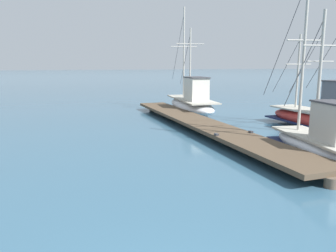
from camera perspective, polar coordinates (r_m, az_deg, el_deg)
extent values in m
cube|color=brown|center=(16.76, 5.44, 0.61)|extent=(2.00, 16.97, 0.16)
cylinder|color=brown|center=(9.99, 26.29, -8.72)|extent=(0.36, 0.36, 0.29)
cylinder|color=brown|center=(14.33, 10.12, -2.13)|extent=(0.36, 0.36, 0.29)
cylinder|color=brown|center=(19.36, 1.95, 1.33)|extent=(0.36, 0.36, 0.29)
cylinder|color=brown|center=(24.66, -2.79, 3.32)|extent=(0.36, 0.36, 0.29)
cube|color=#333338|center=(13.40, 8.36, -1.46)|extent=(0.12, 0.20, 0.08)
cube|color=#333338|center=(14.20, 14.10, -0.99)|extent=(0.12, 0.20, 0.08)
ellipsoid|color=#AD2823|center=(18.29, 24.83, 0.80)|extent=(1.91, 6.92, 0.92)
cube|color=#B2AD9E|center=(18.23, 24.94, 2.10)|extent=(1.68, 6.23, 0.08)
cube|color=#19234C|center=(18.33, 24.78, 0.16)|extent=(1.92, 6.78, 0.08)
cylinder|color=#B2ADA3|center=(18.33, 24.70, 8.76)|extent=(0.11, 0.11, 4.12)
cylinder|color=#B2ADA3|center=(18.33, 24.80, 10.08)|extent=(1.63, 0.08, 0.06)
cylinder|color=#333338|center=(19.15, 22.44, 9.58)|extent=(0.05, 2.14, 3.05)
cylinder|color=#B2ADA3|center=(19.48, 21.51, 8.75)|extent=(0.11, 0.11, 3.92)
cylinder|color=#B2ADA3|center=(19.48, 21.59, 9.87)|extent=(1.63, 0.08, 0.06)
cylinder|color=#333338|center=(20.30, 19.60, 9.48)|extent=(0.05, 2.04, 2.90)
cylinder|color=#333338|center=(17.82, 26.73, 12.89)|extent=(0.07, 3.21, 4.56)
ellipsoid|color=silver|center=(22.64, 4.02, 3.52)|extent=(2.89, 7.08, 0.97)
cube|color=#B2AD9E|center=(22.59, 4.03, 4.63)|extent=(2.56, 6.37, 0.08)
cube|color=silver|center=(21.54, 4.89, 6.36)|extent=(1.34, 2.02, 1.44)
cube|color=#3D3D42|center=(21.50, 4.92, 8.36)|extent=(1.44, 2.19, 0.06)
cylinder|color=#B2ADA3|center=(22.79, 3.85, 10.67)|extent=(0.11, 0.11, 4.67)
cylinder|color=#B2ADA3|center=(22.83, 3.89, 13.95)|extent=(1.92, 0.27, 0.06)
cylinder|color=#333338|center=(24.00, 2.94, 11.23)|extent=(0.29, 2.42, 3.46)
cylinder|color=#B2ADA3|center=(24.29, 2.76, 12.57)|extent=(0.11, 0.11, 6.27)
cylinder|color=#B2ADA3|center=(24.31, 2.77, 13.50)|extent=(1.92, 0.27, 0.06)
cylinder|color=#333338|center=(25.93, 1.70, 13.14)|extent=(0.39, 3.24, 4.64)
ellipsoid|color=silver|center=(13.04, 24.46, -3.27)|extent=(2.47, 5.15, 0.71)
cube|color=#B2AD9E|center=(12.97, 24.56, -1.92)|extent=(2.19, 4.63, 0.08)
cube|color=#19234C|center=(13.07, 24.40, -3.94)|extent=(2.46, 5.05, 0.08)
cube|color=#B7B2A8|center=(12.25, 26.71, 0.48)|extent=(1.10, 1.60, 1.29)
cube|color=#3D3D42|center=(12.17, 26.97, 3.61)|extent=(1.19, 1.72, 0.06)
cylinder|color=#B2ADA3|center=(12.92, 24.72, 8.07)|extent=(0.11, 0.11, 4.40)
cylinder|color=#B2ADA3|center=(12.93, 25.07, 12.46)|extent=(1.41, 0.32, 0.06)
cylinder|color=#333338|center=(13.92, 22.05, 9.29)|extent=(0.45, 2.26, 3.26)
cylinder|color=#B2ADA3|center=(13.86, 22.41, 11.91)|extent=(0.11, 0.11, 6.12)
cylinder|color=#B2ADA3|center=(13.88, 22.52, 13.50)|extent=(1.41, 0.32, 0.06)
cylinder|color=#333338|center=(15.31, 19.20, 13.07)|extent=(0.61, 3.13, 4.53)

